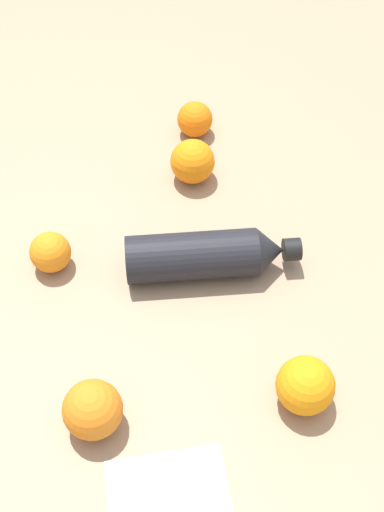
% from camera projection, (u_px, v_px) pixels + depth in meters
% --- Properties ---
extents(ground_plane, '(2.40, 2.40, 0.00)m').
position_uv_depth(ground_plane, '(229.00, 265.00, 1.03)').
color(ground_plane, '#9E7F60').
extents(water_bottle, '(0.24, 0.19, 0.07)m').
position_uv_depth(water_bottle, '(207.00, 255.00, 1.00)').
color(water_bottle, black).
rests_on(water_bottle, ground_plane).
extents(orange_0, '(0.07, 0.07, 0.07)m').
position_uv_depth(orange_0, '(193.00, 162.00, 1.12)').
color(orange_0, orange).
rests_on(orange_0, ground_plane).
extents(orange_1, '(0.08, 0.08, 0.08)m').
position_uv_depth(orange_1, '(93.00, 410.00, 0.84)').
color(orange_1, orange).
rests_on(orange_1, ground_plane).
extents(orange_2, '(0.06, 0.06, 0.06)m').
position_uv_depth(orange_2, '(195.00, 119.00, 1.19)').
color(orange_2, orange).
rests_on(orange_2, ground_plane).
extents(orange_3, '(0.08, 0.08, 0.08)m').
position_uv_depth(orange_3, '(305.00, 385.00, 0.86)').
color(orange_3, orange).
rests_on(orange_3, ground_plane).
extents(orange_4, '(0.06, 0.06, 0.06)m').
position_uv_depth(orange_4, '(50.00, 252.00, 1.01)').
color(orange_4, orange).
rests_on(orange_4, ground_plane).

